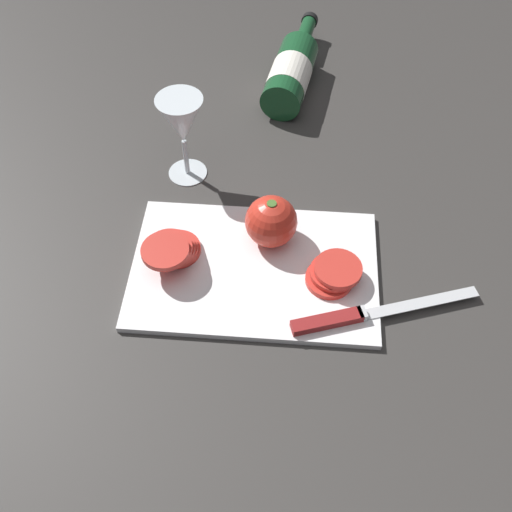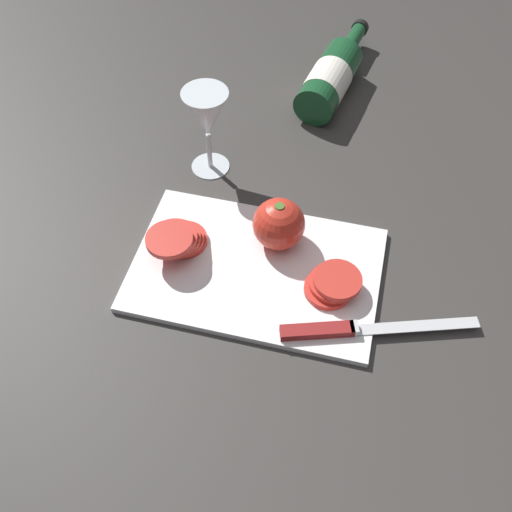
{
  "view_description": "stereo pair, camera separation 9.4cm",
  "coord_description": "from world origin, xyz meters",
  "px_view_note": "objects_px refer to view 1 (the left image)",
  "views": [
    {
      "loc": [
        0.0,
        0.56,
        0.79
      ],
      "look_at": [
        0.05,
        -0.01,
        0.04
      ],
      "focal_mm": 42.0,
      "sensor_mm": 36.0,
      "label": 1
    },
    {
      "loc": [
        -0.09,
        0.55,
        0.79
      ],
      "look_at": [
        0.05,
        -0.01,
        0.04
      ],
      "focal_mm": 42.0,
      "sensor_mm": 36.0,
      "label": 2
    }
  ],
  "objects_px": {
    "whole_tomato": "(273,222)",
    "tomato_slice_stack_far": "(174,249)",
    "wine_glass": "(183,124)",
    "tomato_slice_stack_near": "(335,273)",
    "wine_bottle": "(293,72)",
    "knife": "(347,318)"
  },
  "relations": [
    {
      "from": "whole_tomato",
      "to": "tomato_slice_stack_far",
      "type": "relative_size",
      "value": 0.82
    },
    {
      "from": "wine_glass",
      "to": "tomato_slice_stack_near",
      "type": "bearing_deg",
      "value": 139.41
    },
    {
      "from": "wine_bottle",
      "to": "tomato_slice_stack_near",
      "type": "relative_size",
      "value": 3.64
    },
    {
      "from": "wine_glass",
      "to": "knife",
      "type": "bearing_deg",
      "value": 133.19
    },
    {
      "from": "wine_bottle",
      "to": "whole_tomato",
      "type": "bearing_deg",
      "value": 87.84
    },
    {
      "from": "knife",
      "to": "wine_glass",
      "type": "bearing_deg",
      "value": 115.03
    },
    {
      "from": "knife",
      "to": "tomato_slice_stack_far",
      "type": "relative_size",
      "value": 2.76
    },
    {
      "from": "knife",
      "to": "tomato_slice_stack_far",
      "type": "xyz_separation_m",
      "value": [
        0.28,
        -0.1,
        0.02
      ]
    },
    {
      "from": "knife",
      "to": "tomato_slice_stack_near",
      "type": "relative_size",
      "value": 3.34
    },
    {
      "from": "whole_tomato",
      "to": "tomato_slice_stack_near",
      "type": "height_order",
      "value": "whole_tomato"
    },
    {
      "from": "whole_tomato",
      "to": "tomato_slice_stack_near",
      "type": "bearing_deg",
      "value": 144.29
    },
    {
      "from": "whole_tomato",
      "to": "knife",
      "type": "height_order",
      "value": "whole_tomato"
    },
    {
      "from": "wine_glass",
      "to": "whole_tomato",
      "type": "bearing_deg",
      "value": 136.65
    },
    {
      "from": "whole_tomato",
      "to": "tomato_slice_stack_near",
      "type": "distance_m",
      "value": 0.13
    },
    {
      "from": "wine_bottle",
      "to": "wine_glass",
      "type": "relative_size",
      "value": 1.91
    },
    {
      "from": "wine_glass",
      "to": "tomato_slice_stack_near",
      "type": "xyz_separation_m",
      "value": [
        -0.27,
        0.23,
        -0.09
      ]
    },
    {
      "from": "wine_bottle",
      "to": "tomato_slice_stack_far",
      "type": "relative_size",
      "value": 3.02
    },
    {
      "from": "wine_bottle",
      "to": "whole_tomato",
      "type": "height_order",
      "value": "whole_tomato"
    },
    {
      "from": "wine_glass",
      "to": "tomato_slice_stack_near",
      "type": "height_order",
      "value": "wine_glass"
    },
    {
      "from": "whole_tomato",
      "to": "tomato_slice_stack_near",
      "type": "xyz_separation_m",
      "value": [
        -0.1,
        0.07,
        -0.03
      ]
    },
    {
      "from": "wine_bottle",
      "to": "knife",
      "type": "xyz_separation_m",
      "value": [
        -0.11,
        0.57,
        -0.02
      ]
    },
    {
      "from": "tomato_slice_stack_near",
      "to": "tomato_slice_stack_far",
      "type": "xyz_separation_m",
      "value": [
        0.26,
        -0.02,
        0.01
      ]
    }
  ]
}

